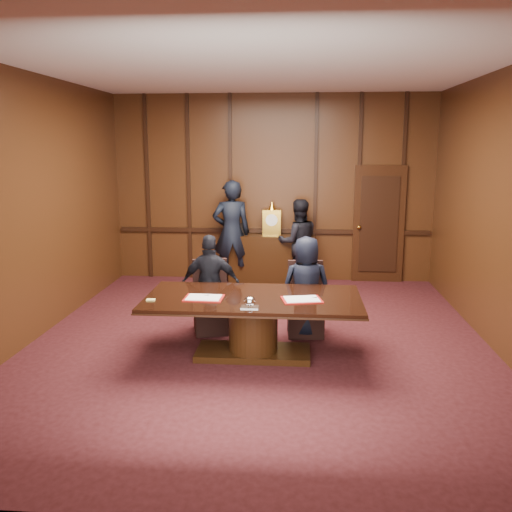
# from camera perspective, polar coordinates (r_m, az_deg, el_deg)

# --- Properties ---
(room) EXTENTS (7.00, 7.04, 3.50)m
(room) POSITION_cam_1_polar(r_m,az_deg,el_deg) (6.97, 0.94, 4.70)
(room) COLOR black
(room) RESTS_ON ground
(sideboard) EXTENTS (1.60, 0.45, 1.54)m
(sideboard) POSITION_cam_1_polar(r_m,az_deg,el_deg) (10.25, 1.67, -0.08)
(sideboard) COLOR black
(sideboard) RESTS_ON ground
(conference_table) EXTENTS (2.62, 1.32, 0.76)m
(conference_table) POSITION_cam_1_polar(r_m,az_deg,el_deg) (6.65, -0.30, -6.37)
(conference_table) COLOR black
(conference_table) RESTS_ON ground
(folder_left) EXTENTS (0.47, 0.34, 0.02)m
(folder_left) POSITION_cam_1_polar(r_m,az_deg,el_deg) (6.52, -5.51, -4.40)
(folder_left) COLOR #9C110E
(folder_left) RESTS_ON conference_table
(folder_right) EXTENTS (0.52, 0.42, 0.02)m
(folder_right) POSITION_cam_1_polar(r_m,az_deg,el_deg) (6.45, 4.84, -4.58)
(folder_right) COLOR #9C110E
(folder_right) RESTS_ON conference_table
(inkstand) EXTENTS (0.20, 0.14, 0.12)m
(inkstand) POSITION_cam_1_polar(r_m,az_deg,el_deg) (6.13, -0.66, -4.96)
(inkstand) COLOR white
(inkstand) RESTS_ON conference_table
(notepad) EXTENTS (0.11, 0.08, 0.01)m
(notepad) POSITION_cam_1_polar(r_m,az_deg,el_deg) (6.54, -11.02, -4.55)
(notepad) COLOR #DAC86A
(notepad) RESTS_ON conference_table
(chair_left) EXTENTS (0.59, 0.59, 0.99)m
(chair_left) POSITION_cam_1_polar(r_m,az_deg,el_deg) (7.62, -4.69, -5.76)
(chair_left) COLOR black
(chair_left) RESTS_ON ground
(chair_right) EXTENTS (0.51, 0.51, 0.99)m
(chair_right) POSITION_cam_1_polar(r_m,az_deg,el_deg) (7.53, 5.22, -5.99)
(chair_right) COLOR black
(chair_right) RESTS_ON ground
(signatory_left) EXTENTS (0.82, 0.36, 1.38)m
(signatory_left) POSITION_cam_1_polar(r_m,az_deg,el_deg) (7.44, -4.78, -3.02)
(signatory_left) COLOR black
(signatory_left) RESTS_ON ground
(signatory_right) EXTENTS (0.73, 0.54, 1.37)m
(signatory_right) POSITION_cam_1_polar(r_m,az_deg,el_deg) (7.34, 5.30, -3.23)
(signatory_right) COLOR black
(signatory_right) RESTS_ON ground
(witness_left) EXTENTS (0.79, 0.61, 1.94)m
(witness_left) POSITION_cam_1_polar(r_m,az_deg,el_deg) (10.07, -2.59, 2.50)
(witness_left) COLOR black
(witness_left) RESTS_ON ground
(witness_right) EXTENTS (0.89, 0.76, 1.60)m
(witness_right) POSITION_cam_1_polar(r_m,az_deg,el_deg) (10.03, 4.45, 1.45)
(witness_right) COLOR black
(witness_right) RESTS_ON ground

